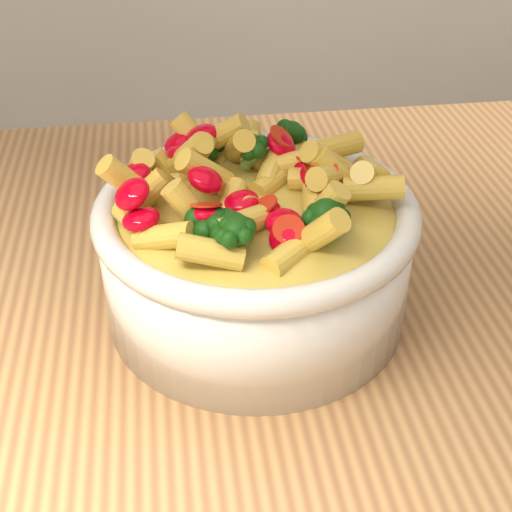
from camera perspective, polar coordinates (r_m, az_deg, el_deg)
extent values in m
cube|color=tan|center=(0.62, 3.02, -5.74)|extent=(1.20, 0.80, 0.04)
cylinder|color=silver|center=(0.57, 0.00, -0.39)|extent=(0.24, 0.24, 0.10)
ellipsoid|color=silver|center=(0.59, 0.00, -2.76)|extent=(0.22, 0.22, 0.04)
torus|color=silver|center=(0.55, 0.00, 3.73)|extent=(0.25, 0.25, 0.02)
ellipsoid|color=#F6D353|center=(0.55, 0.00, 3.73)|extent=(0.22, 0.22, 0.02)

